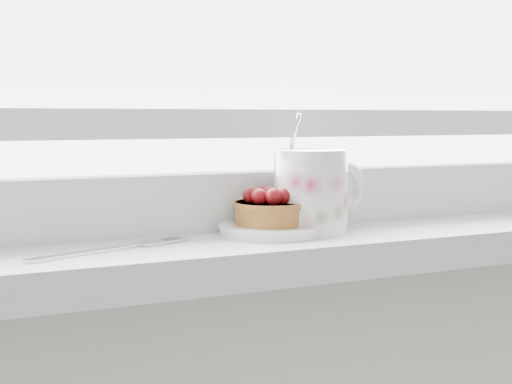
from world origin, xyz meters
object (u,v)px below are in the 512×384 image
raspberry_tart (270,208)px  floral_mug (313,189)px  fork (111,249)px  saucer (270,229)px

raspberry_tart → floral_mug: size_ratio=0.61×
floral_mug → fork: bearing=-176.2°
saucer → raspberry_tart: raspberry_tart is taller
saucer → fork: 0.20m
floral_mug → raspberry_tart: bearing=173.6°
floral_mug → saucer: bearing=173.4°
raspberry_tart → fork: bearing=-173.5°
saucer → fork: (-0.19, -0.02, -0.00)m
saucer → floral_mug: bearing=-6.6°
saucer → raspberry_tart: bearing=-127.2°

